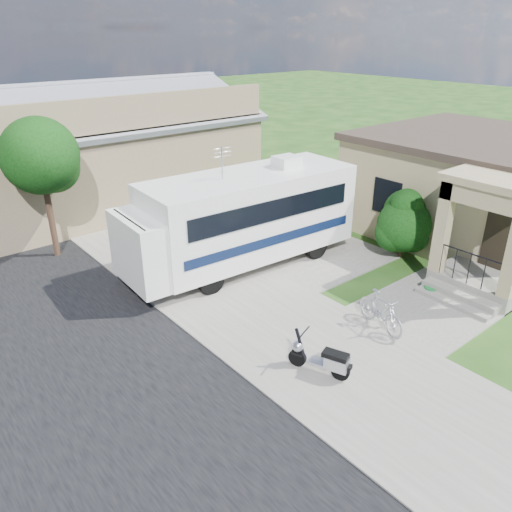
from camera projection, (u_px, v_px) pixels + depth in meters
ground at (334, 329)px, 12.69m from camera, size 120.00×120.00×0.00m
sidewalk_slab at (121, 227)px, 19.11m from camera, size 4.00×80.00×0.06m
driveway_slab at (264, 255)px, 16.70m from camera, size 7.00×6.00×0.05m
walk_slab at (435, 305)px, 13.72m from camera, size 4.00×3.00×0.05m
house at (474, 185)px, 18.10m from camera, size 9.47×7.80×3.54m
warehouse at (97, 154)px, 21.65m from camera, size 12.50×8.40×5.04m
street_tree_a at (43, 159)px, 15.54m from camera, size 2.44×2.40×4.58m
motorhome at (242, 216)px, 15.43m from camera, size 7.66×2.78×3.87m
shrub at (404, 222)px, 16.22m from camera, size 1.92×1.83×2.36m
scooter at (323, 359)px, 10.81m from camera, size 0.77×1.40×0.96m
bicycle at (381, 313)px, 12.44m from camera, size 0.80×1.68×0.97m
garden_hose at (431, 290)px, 14.35m from camera, size 0.39×0.39×0.18m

